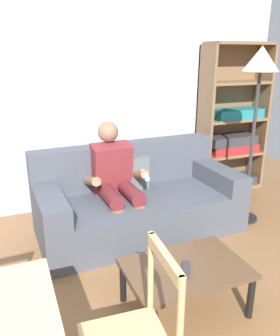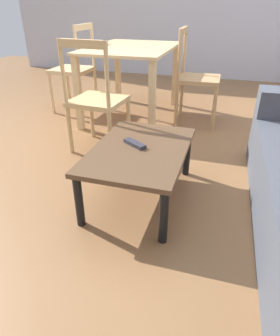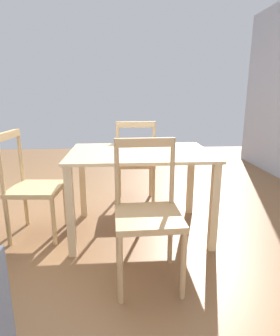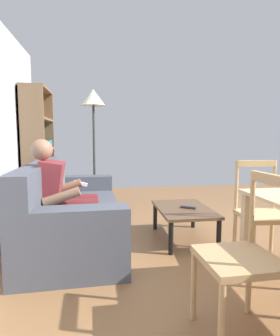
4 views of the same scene
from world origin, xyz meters
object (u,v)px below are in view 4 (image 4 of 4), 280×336
Objects in this scene: person_lounging at (63,194)px; floor_lamp at (93,109)px; tv_remote at (188,207)px; coffee_table at (184,212)px; bookshelf at (38,158)px; dining_chair_facing_couch at (262,213)px; dining_chair_near_wall at (244,258)px; couch at (69,214)px.

person_lounging is 0.61× the size of floor_lamp.
coffee_table is at bearing -88.97° from tv_remote.
dining_chair_facing_couch is (-2.37, -2.48, -0.36)m from bookshelf.
dining_chair_facing_couch is at bearing -36.75° from dining_chair_near_wall.
person_lounging is at bearing 74.25° from dining_chair_facing_couch.
dining_chair_near_wall is at bearing -163.18° from floor_lamp.
coffee_table is 0.92× the size of dining_chair_facing_couch.
floor_lamp is at bearing -12.68° from couch.
tv_remote is 2.10m from floor_lamp.
person_lounging reaches higher than coffee_table.
dining_chair_near_wall is at bearing 26.06° from tv_remote.
dining_chair_near_wall is 0.51× the size of floor_lamp.
person_lounging is 1.33m from coffee_table.
person_lounging is 1.96m from bookshelf.
floor_lamp reaches higher than dining_chair_facing_couch.
couch is 1.33m from tv_remote.
tv_remote is (-0.03, -0.04, 0.06)m from coffee_table.
couch reaches higher than coffee_table.
coffee_table is (0.09, -1.30, -0.26)m from person_lounging.
person_lounging is at bearing 94.03° from coffee_table.
coffee_table is 0.46× the size of floor_lamp.
bookshelf is 2.07× the size of dining_chair_facing_couch.
coffee_table is 2.64m from bookshelf.
coffee_table is 0.08m from tv_remote.
tv_remote is 0.18× the size of dining_chair_near_wall.
bookshelf reaches higher than dining_chair_facing_couch.
dining_chair_near_wall is (-1.55, 0.13, 0.15)m from coffee_table.
dining_chair_near_wall is (-1.46, -1.17, -0.11)m from person_lounging.
couch is 2.22× the size of dining_chair_near_wall.
couch is 2.04m from dining_chair_near_wall.
person_lounging is 1.33× the size of coffee_table.
couch is 1.81m from bookshelf.
bookshelf is at bearing 18.40° from person_lounging.
dining_chair_facing_couch is (-0.62, -0.57, 0.13)m from coffee_table.
person_lounging is at bearing 168.28° from floor_lamp.
floor_lamp reaches higher than dining_chair_near_wall.
tv_remote is at bearing 41.43° from dining_chair_facing_couch.
floor_lamp is (1.96, 1.57, 1.13)m from dining_chair_facing_couch.
bookshelf is (1.75, 1.92, 0.49)m from coffee_table.
bookshelf is at bearing 46.32° from dining_chair_facing_couch.
dining_chair_near_wall is (-3.30, -1.78, -0.34)m from bookshelf.
dining_chair_facing_couch is at bearing -141.23° from floor_lamp.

